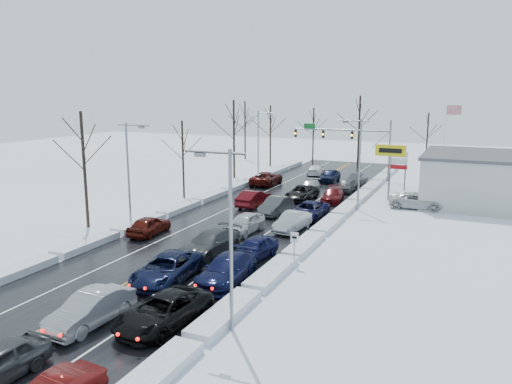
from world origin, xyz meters
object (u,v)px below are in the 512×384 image
at_px(traffic_signal_mast, 352,138).
at_px(flagpole, 446,137).
at_px(tires_plus_sign, 390,154).
at_px(oncoming_car_0, 254,206).

relative_size(traffic_signal_mast, flagpole, 1.33).
height_order(tires_plus_sign, oncoming_car_0, tires_plus_sign).
height_order(flagpole, oncoming_car_0, flagpole).
xyz_separation_m(traffic_signal_mast, oncoming_car_0, (-5.08, -20.75, -5.48)).
distance_m(traffic_signal_mast, oncoming_car_0, 22.05).
distance_m(tires_plus_sign, flagpole, 14.79).
xyz_separation_m(traffic_signal_mast, tires_plus_sign, (7.05, -12.00, -0.49)).
height_order(traffic_signal_mast, flagpole, flagpole).
height_order(tires_plus_sign, flagpole, flagpole).
height_order(traffic_signal_mast, oncoming_car_0, traffic_signal_mast).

